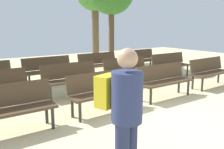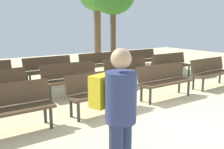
{
  "view_description": "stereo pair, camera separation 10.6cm",
  "coord_description": "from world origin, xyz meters",
  "px_view_note": "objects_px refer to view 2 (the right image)",
  "views": [
    {
      "loc": [
        -3.74,
        -2.74,
        1.88
      ],
      "look_at": [
        0.0,
        2.61,
        0.55
      ],
      "focal_mm": 39.04,
      "sensor_mm": 36.0,
      "label": 1
    },
    {
      "loc": [
        -3.65,
        -2.8,
        1.88
      ],
      "look_at": [
        0.0,
        2.61,
        0.55
      ],
      "focal_mm": 39.04,
      "sensor_mm": 36.0,
      "label": 2
    }
  ],
  "objects_px": {
    "bench_r1_c2": "(128,69)",
    "visitor_with_backpack": "(118,113)",
    "bench_r2_c2": "(100,63)",
    "bench_r2_c3": "(141,59)",
    "bench_r2_c1": "(49,69)",
    "bench_r1_c3": "(171,64)",
    "bench_r0_c3": "(210,71)",
    "bench_r0_c1": "(101,89)",
    "bench_r0_c0": "(6,106)",
    "bench_r1_c1": "(71,77)",
    "bench_r0_c2": "(164,79)"
  },
  "relations": [
    {
      "from": "bench_r1_c3",
      "to": "bench_r2_c2",
      "type": "xyz_separation_m",
      "value": [
        -2.03,
        1.61,
        0.0
      ]
    },
    {
      "from": "bench_r2_c2",
      "to": "bench_r2_c3",
      "type": "bearing_deg",
      "value": -0.7
    },
    {
      "from": "bench_r0_c1",
      "to": "bench_r2_c2",
      "type": "relative_size",
      "value": 1.0
    },
    {
      "from": "bench_r1_c1",
      "to": "bench_r1_c2",
      "type": "xyz_separation_m",
      "value": [
        1.95,
        0.05,
        0.0
      ]
    },
    {
      "from": "bench_r2_c1",
      "to": "visitor_with_backpack",
      "type": "height_order",
      "value": "visitor_with_backpack"
    },
    {
      "from": "bench_r1_c3",
      "to": "bench_r2_c1",
      "type": "height_order",
      "value": "same"
    },
    {
      "from": "bench_r1_c2",
      "to": "bench_r0_c1",
      "type": "bearing_deg",
      "value": -139.85
    },
    {
      "from": "bench_r0_c3",
      "to": "bench_r2_c3",
      "type": "distance_m",
      "value": 3.21
    },
    {
      "from": "bench_r0_c0",
      "to": "bench_r2_c3",
      "type": "distance_m",
      "value": 6.69
    },
    {
      "from": "bench_r0_c2",
      "to": "bench_r0_c3",
      "type": "relative_size",
      "value": 0.99
    },
    {
      "from": "bench_r0_c1",
      "to": "bench_r0_c3",
      "type": "xyz_separation_m",
      "value": [
        3.94,
        0.0,
        0.0
      ]
    },
    {
      "from": "bench_r0_c0",
      "to": "visitor_with_backpack",
      "type": "xyz_separation_m",
      "value": [
        0.73,
        -2.32,
        0.43
      ]
    },
    {
      "from": "bench_r0_c1",
      "to": "visitor_with_backpack",
      "type": "distance_m",
      "value": 2.67
    },
    {
      "from": "bench_r0_c1",
      "to": "bench_r2_c3",
      "type": "bearing_deg",
      "value": 37.46
    },
    {
      "from": "bench_r1_c2",
      "to": "visitor_with_backpack",
      "type": "xyz_separation_m",
      "value": [
        -3.17,
        -3.94,
        0.43
      ]
    },
    {
      "from": "bench_r0_c3",
      "to": "bench_r2_c2",
      "type": "bearing_deg",
      "value": 120.7
    },
    {
      "from": "bench_r0_c0",
      "to": "bench_r0_c1",
      "type": "distance_m",
      "value": 1.95
    },
    {
      "from": "bench_r0_c0",
      "to": "bench_r0_c3",
      "type": "bearing_deg",
      "value": 0.48
    },
    {
      "from": "bench_r0_c1",
      "to": "bench_r2_c1",
      "type": "height_order",
      "value": "same"
    },
    {
      "from": "bench_r1_c3",
      "to": "bench_r2_c2",
      "type": "distance_m",
      "value": 2.59
    },
    {
      "from": "bench_r0_c1",
      "to": "bench_r2_c3",
      "type": "relative_size",
      "value": 1.01
    },
    {
      "from": "bench_r1_c3",
      "to": "visitor_with_backpack",
      "type": "height_order",
      "value": "visitor_with_backpack"
    },
    {
      "from": "bench_r0_c0",
      "to": "bench_r2_c3",
      "type": "height_order",
      "value": "same"
    },
    {
      "from": "bench_r2_c2",
      "to": "bench_r2_c3",
      "type": "height_order",
      "value": "same"
    },
    {
      "from": "bench_r0_c1",
      "to": "bench_r2_c1",
      "type": "relative_size",
      "value": 1.0
    },
    {
      "from": "bench_r2_c1",
      "to": "bench_r2_c3",
      "type": "distance_m",
      "value": 3.95
    },
    {
      "from": "bench_r2_c3",
      "to": "visitor_with_backpack",
      "type": "xyz_separation_m",
      "value": [
        -5.13,
        -5.56,
        0.43
      ]
    },
    {
      "from": "visitor_with_backpack",
      "to": "bench_r0_c3",
      "type": "bearing_deg",
      "value": -173.11
    },
    {
      "from": "bench_r1_c1",
      "to": "visitor_with_backpack",
      "type": "relative_size",
      "value": 0.98
    },
    {
      "from": "bench_r0_c0",
      "to": "bench_r0_c3",
      "type": "distance_m",
      "value": 5.88
    },
    {
      "from": "bench_r0_c3",
      "to": "bench_r1_c3",
      "type": "distance_m",
      "value": 1.59
    },
    {
      "from": "bench_r1_c1",
      "to": "bench_r0_c0",
      "type": "bearing_deg",
      "value": -142.26
    },
    {
      "from": "bench_r0_c0",
      "to": "bench_r0_c2",
      "type": "relative_size",
      "value": 1.0
    },
    {
      "from": "bench_r2_c1",
      "to": "bench_r2_c2",
      "type": "xyz_separation_m",
      "value": [
        1.95,
        0.06,
        0.0
      ]
    },
    {
      "from": "bench_r2_c3",
      "to": "bench_r0_c3",
      "type": "bearing_deg",
      "value": -89.66
    },
    {
      "from": "bench_r0_c1",
      "to": "bench_r0_c3",
      "type": "height_order",
      "value": "same"
    },
    {
      "from": "bench_r2_c1",
      "to": "bench_r2_c3",
      "type": "relative_size",
      "value": 1.01
    },
    {
      "from": "bench_r0_c1",
      "to": "bench_r1_c3",
      "type": "xyz_separation_m",
      "value": [
        3.94,
        1.6,
        0.0
      ]
    },
    {
      "from": "bench_r0_c2",
      "to": "bench_r0_c3",
      "type": "xyz_separation_m",
      "value": [
        2.04,
        0.04,
        0.0
      ]
    },
    {
      "from": "bench_r2_c1",
      "to": "bench_r2_c2",
      "type": "height_order",
      "value": "same"
    },
    {
      "from": "bench_r0_c1",
      "to": "bench_r2_c2",
      "type": "height_order",
      "value": "same"
    },
    {
      "from": "bench_r0_c2",
      "to": "bench_r1_c2",
      "type": "xyz_separation_m",
      "value": [
        0.06,
        1.63,
        0.0
      ]
    },
    {
      "from": "bench_r2_c3",
      "to": "visitor_with_backpack",
      "type": "relative_size",
      "value": 0.97
    },
    {
      "from": "bench_r0_c3",
      "to": "bench_r2_c3",
      "type": "xyz_separation_m",
      "value": [
        -0.02,
        3.21,
        0.0
      ]
    },
    {
      "from": "bench_r1_c1",
      "to": "bench_r2_c2",
      "type": "height_order",
      "value": "same"
    },
    {
      "from": "bench_r1_c3",
      "to": "visitor_with_backpack",
      "type": "bearing_deg",
      "value": -143.08
    },
    {
      "from": "bench_r0_c2",
      "to": "bench_r2_c3",
      "type": "xyz_separation_m",
      "value": [
        2.01,
        3.25,
        0.0
      ]
    },
    {
      "from": "bench_r0_c2",
      "to": "bench_r2_c2",
      "type": "distance_m",
      "value": 3.24
    },
    {
      "from": "bench_r0_c1",
      "to": "bench_r1_c2",
      "type": "relative_size",
      "value": 1.01
    },
    {
      "from": "bench_r0_c0",
      "to": "bench_r2_c2",
      "type": "bearing_deg",
      "value": 40.1
    }
  ]
}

